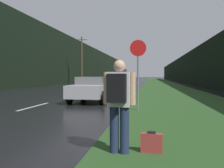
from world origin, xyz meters
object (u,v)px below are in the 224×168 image
at_px(hitchhiker_with_backpack, 119,100).
at_px(suitcase, 152,143).
at_px(stop_sign, 138,67).
at_px(delivery_truck, 122,75).
at_px(car_passing_near, 92,89).

xyz_separation_m(hitchhiker_with_backpack, suitcase, (0.60, 0.14, -0.81)).
relative_size(hitchhiker_with_backpack, suitcase, 4.15).
distance_m(stop_sign, delivery_truck, 54.67).
bearing_deg(hitchhiker_with_backpack, car_passing_near, 113.44).
relative_size(stop_sign, delivery_truck, 0.35).
bearing_deg(suitcase, stop_sign, 101.88).
xyz_separation_m(car_passing_near, delivery_truck, (-4.31, 51.01, 1.02)).
xyz_separation_m(stop_sign, hitchhiker_with_backpack, (-0.05, -5.68, -0.81)).
height_order(suitcase, car_passing_near, car_passing_near).
xyz_separation_m(suitcase, car_passing_near, (-3.35, 8.73, 0.53)).
distance_m(suitcase, delivery_truck, 60.25).
distance_m(hitchhiker_with_backpack, delivery_truck, 60.30).
height_order(stop_sign, delivery_truck, delivery_truck).
bearing_deg(hitchhiker_with_backpack, stop_sign, 95.69).
bearing_deg(hitchhiker_with_backpack, suitcase, 19.76).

